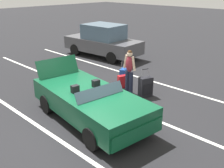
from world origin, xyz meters
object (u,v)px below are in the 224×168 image
object	(u,v)px
suitcase_medium_bright	(124,76)
parked_sedan_near	(103,41)
suitcase_small_carryon	(122,81)
suitcase_large_black	(146,87)
traveler_person	(129,69)
convertible_car	(94,105)

from	to	relation	value
suitcase_medium_bright	parked_sedan_near	bearing A→B (deg)	123.06
suitcase_small_carryon	parked_sedan_near	distance (m)	4.93
suitcase_small_carryon	suitcase_large_black	bearing A→B (deg)	19.44
suitcase_large_black	parked_sedan_near	distance (m)	5.97
suitcase_large_black	traveler_person	distance (m)	0.89
suitcase_large_black	traveler_person	size ratio (longest dim) A/B	0.63
traveler_person	parked_sedan_near	xyz separation A→B (m)	(-4.53, 3.01, -0.04)
convertible_car	suitcase_small_carryon	size ratio (longest dim) A/B	8.67
suitcase_medium_bright	traveler_person	bearing A→B (deg)	-60.80
suitcase_medium_bright	suitcase_small_carryon	distance (m)	0.50
suitcase_small_carryon	parked_sedan_near	xyz separation A→B (m)	(-4.00, 2.81, 0.64)
suitcase_large_black	suitcase_small_carryon	world-z (taller)	suitcase_large_black
suitcase_medium_bright	traveler_person	size ratio (longest dim) A/B	0.57
suitcase_medium_bright	suitcase_small_carryon	bearing A→B (deg)	-79.37
suitcase_large_black	parked_sedan_near	xyz separation A→B (m)	(-5.21, 2.87, 0.52)
suitcase_small_carryon	traveler_person	distance (m)	0.89
suitcase_medium_bright	suitcase_small_carryon	world-z (taller)	suitcase_medium_bright
convertible_car	parked_sedan_near	xyz separation A→B (m)	(-5.31, 5.50, 0.30)
suitcase_small_carryon	traveler_person	size ratio (longest dim) A/B	0.30
suitcase_medium_bright	traveler_person	world-z (taller)	traveler_person
traveler_person	parked_sedan_near	distance (m)	5.44
convertible_car	suitcase_small_carryon	distance (m)	3.01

